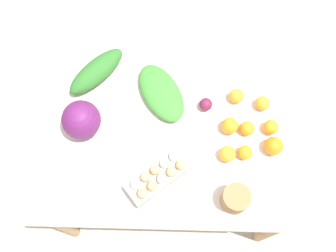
{
  "coord_description": "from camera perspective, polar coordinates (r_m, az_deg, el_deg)",
  "views": [
    {
      "loc": [
        0.02,
        -0.64,
        2.31
      ],
      "look_at": [
        0.0,
        0.0,
        0.76
      ],
      "focal_mm": 40.0,
      "sensor_mm": 36.0,
      "label": 1
    }
  ],
  "objects": [
    {
      "name": "orange_5",
      "position": [
        1.69,
        9.41,
        0.01
      ],
      "size": [
        0.08,
        0.08,
        0.08
      ],
      "primitive_type": "sphere",
      "color": "orange",
      "rests_on": "dining_table"
    },
    {
      "name": "ground_plane",
      "position": [
        2.4,
        0.0,
        -6.89
      ],
      "size": [
        8.0,
        8.0,
        0.0
      ],
      "primitive_type": "plane",
      "color": "#B2A899"
    },
    {
      "name": "greens_bunch_chard",
      "position": [
        1.74,
        -1.05,
        5.12
      ],
      "size": [
        0.3,
        0.37,
        0.06
      ],
      "primitive_type": "ellipsoid",
      "rotation": [
        0.0,
        0.0,
        2.07
      ],
      "color": "#3D8433",
      "rests_on": "dining_table"
    },
    {
      "name": "paper_bag",
      "position": [
        1.58,
        10.25,
        -10.85
      ],
      "size": [
        0.12,
        0.12,
        0.1
      ],
      "primitive_type": "cylinder",
      "color": "#997047",
      "rests_on": "dining_table"
    },
    {
      "name": "orange_6",
      "position": [
        1.66,
        11.66,
        -3.98
      ],
      "size": [
        0.06,
        0.06,
        0.06
      ],
      "primitive_type": "sphere",
      "color": "orange",
      "rests_on": "dining_table"
    },
    {
      "name": "orange_1",
      "position": [
        1.7,
        11.97,
        -0.35
      ],
      "size": [
        0.07,
        0.07,
        0.07
      ],
      "primitive_type": "sphere",
      "color": "orange",
      "rests_on": "dining_table"
    },
    {
      "name": "beet_root",
      "position": [
        1.72,
        5.77,
        3.29
      ],
      "size": [
        0.06,
        0.06,
        0.06
      ],
      "primitive_type": "sphere",
      "color": "maroon",
      "rests_on": "dining_table"
    },
    {
      "name": "orange_3",
      "position": [
        1.77,
        14.22,
        3.39
      ],
      "size": [
        0.07,
        0.07,
        0.07
      ],
      "primitive_type": "sphere",
      "color": "orange",
      "rests_on": "dining_table"
    },
    {
      "name": "orange_7",
      "position": [
        1.69,
        15.79,
        -2.95
      ],
      "size": [
        0.08,
        0.08,
        0.08
      ],
      "primitive_type": "sphere",
      "color": "orange",
      "rests_on": "dining_table"
    },
    {
      "name": "orange_2",
      "position": [
        1.73,
        15.4,
        -0.09
      ],
      "size": [
        0.07,
        0.07,
        0.07
      ],
      "primitive_type": "sphere",
      "color": "orange",
      "rests_on": "dining_table"
    },
    {
      "name": "orange_4",
      "position": [
        1.64,
        9.04,
        -4.24
      ],
      "size": [
        0.07,
        0.07,
        0.07
      ],
      "primitive_type": "sphere",
      "color": "orange",
      "rests_on": "dining_table"
    },
    {
      "name": "orange_0",
      "position": [
        1.76,
        10.38,
        4.54
      ],
      "size": [
        0.07,
        0.07,
        0.07
      ],
      "primitive_type": "sphere",
      "color": "orange",
      "rests_on": "dining_table"
    },
    {
      "name": "cabbage_purple",
      "position": [
        1.67,
        -13.07,
        0.95
      ],
      "size": [
        0.17,
        0.17,
        0.17
      ],
      "primitive_type": "sphere",
      "color": "#601E5B",
      "rests_on": "dining_table"
    },
    {
      "name": "dining_table",
      "position": [
        1.8,
        0.0,
        -1.49
      ],
      "size": [
        1.21,
        0.9,
        0.74
      ],
      "color": "silver",
      "rests_on": "ground_plane"
    },
    {
      "name": "egg_carton",
      "position": [
        1.59,
        -1.43,
        -7.67
      ],
      "size": [
        0.29,
        0.26,
        0.09
      ],
      "rotation": [
        0.0,
        0.0,
        0.67
      ],
      "color": "#A8A8A3",
      "rests_on": "dining_table"
    },
    {
      "name": "greens_bunch_scallion",
      "position": [
        1.81,
        -10.84,
        8.21
      ],
      "size": [
        0.3,
        0.31,
        0.09
      ],
      "primitive_type": "ellipsoid",
      "rotation": [
        0.0,
        0.0,
        0.84
      ],
      "color": "#2D6B28",
      "rests_on": "dining_table"
    }
  ]
}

